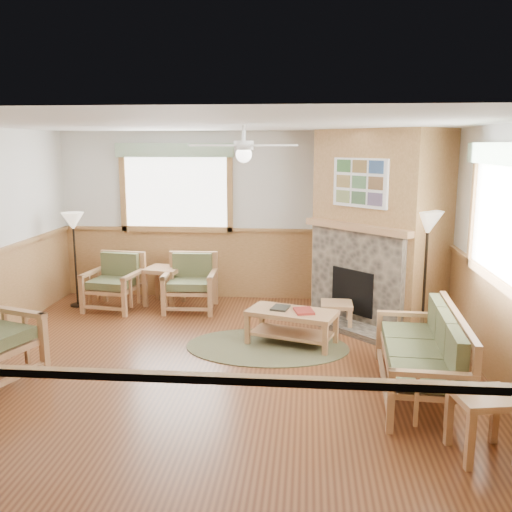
# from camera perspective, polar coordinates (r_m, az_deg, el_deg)

# --- Properties ---
(floor) EXTENTS (6.00, 6.00, 0.01)m
(floor) POSITION_cam_1_polar(r_m,az_deg,el_deg) (6.67, -4.04, -10.89)
(floor) COLOR brown
(floor) RESTS_ON ground
(ceiling) EXTENTS (6.00, 6.00, 0.01)m
(ceiling) POSITION_cam_1_polar(r_m,az_deg,el_deg) (6.19, -4.39, 13.01)
(ceiling) COLOR white
(ceiling) RESTS_ON floor
(wall_back) EXTENTS (6.00, 0.02, 2.70)m
(wall_back) POSITION_cam_1_polar(r_m,az_deg,el_deg) (9.23, -1.18, 4.01)
(wall_back) COLOR silver
(wall_back) RESTS_ON floor
(wall_front) EXTENTS (6.00, 0.02, 2.70)m
(wall_front) POSITION_cam_1_polar(r_m,az_deg,el_deg) (3.46, -12.39, -8.43)
(wall_front) COLOR silver
(wall_front) RESTS_ON floor
(wall_right) EXTENTS (0.02, 6.00, 2.70)m
(wall_right) POSITION_cam_1_polar(r_m,az_deg,el_deg) (6.52, 22.81, 0.14)
(wall_right) COLOR silver
(wall_right) RESTS_ON floor
(wainscot) EXTENTS (6.00, 6.00, 1.10)m
(wainscot) POSITION_cam_1_polar(r_m,az_deg,el_deg) (6.48, -4.11, -6.34)
(wainscot) COLOR #9F7141
(wainscot) RESTS_ON floor
(fireplace) EXTENTS (3.11, 3.11, 2.70)m
(fireplace) POSITION_cam_1_polar(r_m,az_deg,el_deg) (8.30, 12.31, 2.95)
(fireplace) COLOR #9F7141
(fireplace) RESTS_ON floor
(window_back) EXTENTS (1.90, 0.16, 1.50)m
(window_back) POSITION_cam_1_polar(r_m,az_deg,el_deg) (9.31, -8.12, 11.24)
(window_back) COLOR white
(window_back) RESTS_ON wall_back
(window_right) EXTENTS (0.16, 1.90, 1.50)m
(window_right) POSITION_cam_1_polar(r_m,az_deg,el_deg) (6.21, 23.83, 10.54)
(window_right) COLOR white
(window_right) RESTS_ON wall_right
(ceiling_fan) EXTENTS (1.59, 1.59, 0.36)m
(ceiling_fan) POSITION_cam_1_polar(r_m,az_deg,el_deg) (6.44, -1.24, 12.61)
(ceiling_fan) COLOR white
(ceiling_fan) RESTS_ON ceiling
(sofa) EXTENTS (1.88, 0.87, 0.85)m
(sofa) POSITION_cam_1_polar(r_m,az_deg,el_deg) (6.05, 16.04, -9.33)
(sofa) COLOR #AB7B50
(sofa) RESTS_ON floor
(armchair_back_left) EXTENTS (0.86, 0.86, 0.84)m
(armchair_back_left) POSITION_cam_1_polar(r_m,az_deg,el_deg) (8.98, -14.06, -2.56)
(armchair_back_left) COLOR #AB7B50
(armchair_back_left) RESTS_ON floor
(armchair_back_right) EXTENTS (0.78, 0.78, 0.85)m
(armchair_back_right) POSITION_cam_1_polar(r_m,az_deg,el_deg) (8.71, -6.60, -2.69)
(armchair_back_right) COLOR #AB7B50
(armchair_back_right) RESTS_ON floor
(coffee_table) EXTENTS (1.21, 0.86, 0.44)m
(coffee_table) POSITION_cam_1_polar(r_m,az_deg,el_deg) (7.26, 3.60, -7.14)
(coffee_table) COLOR #AB7B50
(coffee_table) RESTS_ON floor
(end_table_chairs) EXTENTS (0.62, 0.60, 0.60)m
(end_table_chairs) POSITION_cam_1_polar(r_m,az_deg,el_deg) (9.11, -9.16, -2.97)
(end_table_chairs) COLOR #AB7B50
(end_table_chairs) RESTS_ON floor
(end_table_sofa) EXTENTS (0.55, 0.54, 0.53)m
(end_table_sofa) POSITION_cam_1_polar(r_m,az_deg,el_deg) (5.13, 21.77, -15.43)
(end_table_sofa) COLOR #AB7B50
(end_table_sofa) RESTS_ON floor
(footstool) EXTENTS (0.43, 0.43, 0.37)m
(footstool) POSITION_cam_1_polar(r_m,az_deg,el_deg) (7.92, 8.04, -5.92)
(footstool) COLOR #AB7B50
(footstool) RESTS_ON floor
(braided_rug) EXTENTS (2.57, 2.57, 0.01)m
(braided_rug) POSITION_cam_1_polar(r_m,az_deg,el_deg) (7.21, 1.14, -9.05)
(braided_rug) COLOR brown
(braided_rug) RESTS_ON floor
(floor_lamp_left) EXTENTS (0.36, 0.36, 1.48)m
(floor_lamp_left) POSITION_cam_1_polar(r_m,az_deg,el_deg) (9.24, -17.63, -0.35)
(floor_lamp_left) COLOR black
(floor_lamp_left) RESTS_ON floor
(floor_lamp_right) EXTENTS (0.39, 0.39, 1.67)m
(floor_lamp_right) POSITION_cam_1_polar(r_m,az_deg,el_deg) (7.70, 16.55, -1.79)
(floor_lamp_right) COLOR black
(floor_lamp_right) RESTS_ON floor
(book_red) EXTENTS (0.28, 0.34, 0.03)m
(book_red) POSITION_cam_1_polar(r_m,az_deg,el_deg) (7.14, 4.82, -5.39)
(book_red) COLOR maroon
(book_red) RESTS_ON coffee_table
(book_dark) EXTENTS (0.26, 0.31, 0.03)m
(book_dark) POSITION_cam_1_polar(r_m,az_deg,el_deg) (7.26, 2.45, -5.11)
(book_dark) COLOR #282721
(book_dark) RESTS_ON coffee_table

